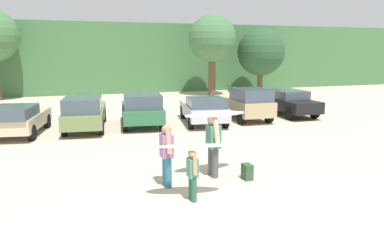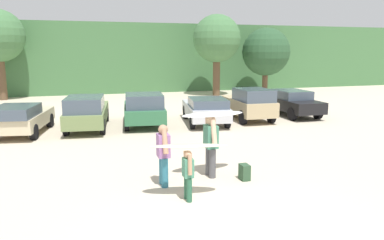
% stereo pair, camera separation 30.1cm
% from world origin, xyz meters
% --- Properties ---
extents(ground_plane, '(120.00, 120.00, 0.00)m').
position_xyz_m(ground_plane, '(0.00, 0.00, 0.00)').
color(ground_plane, beige).
extents(hillside_ridge, '(108.00, 12.00, 5.95)m').
position_xyz_m(hillside_ridge, '(0.00, 31.53, 2.97)').
color(hillside_ridge, '#427042').
rests_on(hillside_ridge, ground_plane).
extents(tree_far_right, '(3.81, 3.81, 6.48)m').
position_xyz_m(tree_far_right, '(7.79, 22.13, 4.52)').
color(tree_far_right, brown).
rests_on(tree_far_right, ground_plane).
extents(tree_left, '(4.03, 4.03, 5.53)m').
position_xyz_m(tree_left, '(12.36, 22.42, 3.50)').
color(tree_left, brown).
rests_on(tree_left, ground_plane).
extents(parked_car_champagne, '(2.38, 4.24, 1.37)m').
position_xyz_m(parked_car_champagne, '(-5.43, 10.95, 0.74)').
color(parked_car_champagne, beige).
rests_on(parked_car_champagne, ground_plane).
extents(parked_car_olive_green, '(2.28, 4.94, 1.60)m').
position_xyz_m(parked_car_olive_green, '(-2.69, 11.37, 0.82)').
color(parked_car_olive_green, '#6B7F4C').
rests_on(parked_car_olive_green, ground_plane).
extents(parked_car_forest_green, '(2.34, 4.21, 1.61)m').
position_xyz_m(parked_car_forest_green, '(-0.01, 11.37, 0.84)').
color(parked_car_forest_green, '#2D6642').
rests_on(parked_car_forest_green, ground_plane).
extents(parked_car_silver, '(2.50, 4.49, 1.36)m').
position_xyz_m(parked_car_silver, '(3.04, 11.02, 0.74)').
color(parked_car_silver, silver).
rests_on(parked_car_silver, ground_plane).
extents(parked_car_tan, '(1.89, 4.01, 1.70)m').
position_xyz_m(parked_car_tan, '(5.54, 11.30, 0.88)').
color(parked_car_tan, tan).
rests_on(parked_car_tan, ground_plane).
extents(parked_car_black, '(1.83, 4.40, 1.42)m').
position_xyz_m(parked_car_black, '(8.46, 11.92, 0.76)').
color(parked_car_black, black).
rests_on(parked_car_black, ground_plane).
extents(person_adult, '(0.33, 0.80, 1.79)m').
position_xyz_m(person_adult, '(0.59, 3.45, 1.01)').
color(person_adult, '#4C4C51').
rests_on(person_adult, ground_plane).
extents(person_child, '(0.23, 0.51, 1.26)m').
position_xyz_m(person_child, '(-0.55, 1.93, 0.71)').
color(person_child, '#26593F').
rests_on(person_child, ground_plane).
extents(person_companion, '(0.31, 0.80, 1.69)m').
position_xyz_m(person_companion, '(-0.89, 3.10, 0.95)').
color(person_companion, teal).
rests_on(person_companion, ground_plane).
extents(surfboard_white, '(1.97, 0.74, 0.12)m').
position_xyz_m(surfboard_white, '(0.66, 3.50, 1.83)').
color(surfboard_white, white).
extents(surfboard_cream, '(2.01, 0.94, 0.13)m').
position_xyz_m(surfboard_cream, '(-0.50, 2.06, 1.34)').
color(surfboard_cream, beige).
extents(backpack_dropped, '(0.24, 0.34, 0.45)m').
position_xyz_m(backpack_dropped, '(1.40, 2.86, 0.22)').
color(backpack_dropped, '#2D4C33').
rests_on(backpack_dropped, ground_plane).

